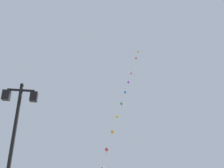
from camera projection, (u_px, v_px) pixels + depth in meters
twin_lantern_lamp_post at (16, 119)px, 8.43m from camera, size 1.34×0.28×4.92m
kite_train at (124, 94)px, 23.62m from camera, size 7.18×9.83×17.68m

